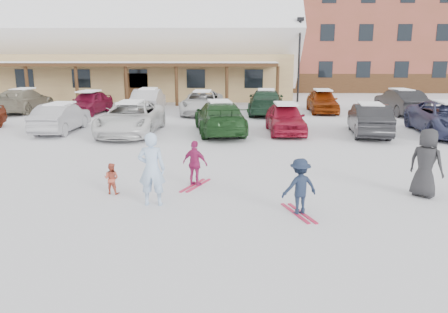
{
  "coord_description": "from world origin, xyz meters",
  "views": [
    {
      "loc": [
        0.59,
        -10.58,
        3.78
      ],
      "look_at": [
        0.3,
        1.0,
        1.0
      ],
      "focal_mm": 35.0,
      "sensor_mm": 36.0,
      "label": 1
    }
  ],
  "objects_px": {
    "bystander_dark": "(426,163)",
    "parked_car_13": "(400,102)",
    "toddler_red": "(112,178)",
    "parked_car_5": "(369,119)",
    "parked_car_1": "(61,118)",
    "parked_car_10": "(202,102)",
    "parked_car_7": "(24,100)",
    "parked_car_8": "(89,103)",
    "day_lodge": "(124,50)",
    "parked_car_11": "(266,102)",
    "parked_car_2": "(131,118)",
    "alpine_hotel": "(366,4)",
    "parked_car_3": "(220,117)",
    "parked_car_6": "(448,119)",
    "child_navy": "(300,187)",
    "parked_car_9": "(149,101)",
    "lamp_post": "(299,55)",
    "parked_car_12": "(322,101)",
    "parked_car_4": "(285,118)",
    "adult_skier": "(152,169)"
  },
  "relations": [
    {
      "from": "day_lodge",
      "to": "bystander_dark",
      "type": "distance_m",
      "value": 31.08
    },
    {
      "from": "lamp_post",
      "to": "parked_car_8",
      "type": "bearing_deg",
      "value": -152.86
    },
    {
      "from": "toddler_red",
      "to": "parked_car_4",
      "type": "distance_m",
      "value": 11.02
    },
    {
      "from": "parked_car_1",
      "to": "parked_car_3",
      "type": "distance_m",
      "value": 7.68
    },
    {
      "from": "toddler_red",
      "to": "parked_car_10",
      "type": "xyz_separation_m",
      "value": [
        1.31,
        15.9,
        0.29
      ]
    },
    {
      "from": "parked_car_1",
      "to": "parked_car_10",
      "type": "bearing_deg",
      "value": -133.01
    },
    {
      "from": "parked_car_11",
      "to": "parked_car_13",
      "type": "distance_m",
      "value": 8.33
    },
    {
      "from": "day_lodge",
      "to": "bystander_dark",
      "type": "bearing_deg",
      "value": -61.71
    },
    {
      "from": "adult_skier",
      "to": "parked_car_2",
      "type": "height_order",
      "value": "adult_skier"
    },
    {
      "from": "parked_car_3",
      "to": "parked_car_6",
      "type": "distance_m",
      "value": 10.63
    },
    {
      "from": "bystander_dark",
      "to": "parked_car_13",
      "type": "xyz_separation_m",
      "value": [
        5.19,
        16.04,
        -0.15
      ]
    },
    {
      "from": "lamp_post",
      "to": "parked_car_7",
      "type": "bearing_deg",
      "value": -160.99
    },
    {
      "from": "bystander_dark",
      "to": "parked_car_2",
      "type": "xyz_separation_m",
      "value": [
        -9.96,
        8.95,
        -0.16
      ]
    },
    {
      "from": "toddler_red",
      "to": "parked_car_5",
      "type": "height_order",
      "value": "parked_car_5"
    },
    {
      "from": "child_navy",
      "to": "parked_car_2",
      "type": "distance_m",
      "value": 12.19
    },
    {
      "from": "bystander_dark",
      "to": "parked_car_13",
      "type": "relative_size",
      "value": 0.39
    },
    {
      "from": "day_lodge",
      "to": "parked_car_3",
      "type": "distance_m",
      "value": 20.32
    },
    {
      "from": "parked_car_12",
      "to": "toddler_red",
      "type": "bearing_deg",
      "value": -116.19
    },
    {
      "from": "bystander_dark",
      "to": "parked_car_7",
      "type": "xyz_separation_m",
      "value": [
        -18.67,
        16.48,
        -0.18
      ]
    },
    {
      "from": "parked_car_3",
      "to": "parked_car_1",
      "type": "bearing_deg",
      "value": -10.07
    },
    {
      "from": "alpine_hotel",
      "to": "day_lodge",
      "type": "bearing_deg",
      "value": -156.67
    },
    {
      "from": "alpine_hotel",
      "to": "parked_car_13",
      "type": "bearing_deg",
      "value": -99.16
    },
    {
      "from": "parked_car_2",
      "to": "parked_car_7",
      "type": "distance_m",
      "value": 11.52
    },
    {
      "from": "day_lodge",
      "to": "parked_car_2",
      "type": "xyz_separation_m",
      "value": [
        4.7,
        -18.29,
        -3.18
      ]
    },
    {
      "from": "parked_car_10",
      "to": "parked_car_8",
      "type": "bearing_deg",
      "value": -176.51
    },
    {
      "from": "toddler_red",
      "to": "parked_car_1",
      "type": "xyz_separation_m",
      "value": [
        -5.06,
        9.39,
        0.26
      ]
    },
    {
      "from": "parked_car_6",
      "to": "parked_car_5",
      "type": "bearing_deg",
      "value": -173.61
    },
    {
      "from": "parked_car_10",
      "to": "parked_car_12",
      "type": "xyz_separation_m",
      "value": [
        7.63,
        0.89,
        0.0
      ]
    },
    {
      "from": "child_navy",
      "to": "parked_car_13",
      "type": "distance_m",
      "value": 19.49
    },
    {
      "from": "parked_car_13",
      "to": "parked_car_4",
      "type": "bearing_deg",
      "value": 36.2
    },
    {
      "from": "alpine_hotel",
      "to": "parked_car_5",
      "type": "xyz_separation_m",
      "value": [
        -7.44,
        -28.33,
        -7.9
      ]
    },
    {
      "from": "parked_car_2",
      "to": "parked_car_9",
      "type": "xyz_separation_m",
      "value": [
        -0.62,
        7.55,
        -0.0
      ]
    },
    {
      "from": "parked_car_2",
      "to": "parked_car_6",
      "type": "xyz_separation_m",
      "value": [
        14.79,
        0.13,
        0.01
      ]
    },
    {
      "from": "lamp_post",
      "to": "parked_car_10",
      "type": "xyz_separation_m",
      "value": [
        -6.9,
        -6.93,
        -2.84
      ]
    },
    {
      "from": "parked_car_10",
      "to": "parked_car_11",
      "type": "relative_size",
      "value": 0.98
    },
    {
      "from": "toddler_red",
      "to": "bystander_dark",
      "type": "distance_m",
      "value": 8.43
    },
    {
      "from": "parked_car_7",
      "to": "parked_car_13",
      "type": "height_order",
      "value": "parked_car_13"
    },
    {
      "from": "parked_car_4",
      "to": "parked_car_13",
      "type": "xyz_separation_m",
      "value": [
        7.85,
        6.63,
        0.07
      ]
    },
    {
      "from": "parked_car_7",
      "to": "parked_car_11",
      "type": "height_order",
      "value": "parked_car_11"
    },
    {
      "from": "toddler_red",
      "to": "parked_car_3",
      "type": "bearing_deg",
      "value": -95.41
    },
    {
      "from": "toddler_red",
      "to": "parked_car_11",
      "type": "relative_size",
      "value": 0.16
    },
    {
      "from": "parked_car_12",
      "to": "parked_car_4",
      "type": "bearing_deg",
      "value": -111.49
    },
    {
      "from": "toddler_red",
      "to": "parked_car_12",
      "type": "xyz_separation_m",
      "value": [
        8.94,
        16.79,
        0.29
      ]
    },
    {
      "from": "parked_car_4",
      "to": "parked_car_6",
      "type": "bearing_deg",
      "value": -3.77
    },
    {
      "from": "parked_car_2",
      "to": "parked_car_7",
      "type": "bearing_deg",
      "value": 139.11
    },
    {
      "from": "child_navy",
      "to": "parked_car_9",
      "type": "height_order",
      "value": "parked_car_9"
    },
    {
      "from": "adult_skier",
      "to": "parked_car_10",
      "type": "bearing_deg",
      "value": -90.49
    },
    {
      "from": "parked_car_3",
      "to": "parked_car_7",
      "type": "xyz_separation_m",
      "value": [
        -12.87,
        7.24,
        -0.02
      ]
    },
    {
      "from": "alpine_hotel",
      "to": "lamp_post",
      "type": "height_order",
      "value": "alpine_hotel"
    },
    {
      "from": "parked_car_1",
      "to": "parked_car_8",
      "type": "xyz_separation_m",
      "value": [
        -0.69,
        6.29,
        0.02
      ]
    }
  ]
}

